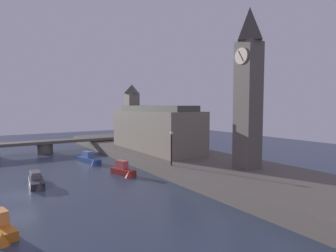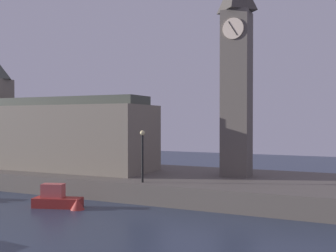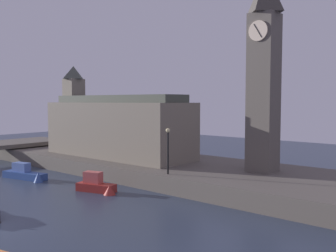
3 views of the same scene
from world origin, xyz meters
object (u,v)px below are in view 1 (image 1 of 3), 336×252
object	(u,v)px
boat_barge_dark	(37,182)
boat_dinghy_red	(124,170)
parliament_hall	(154,128)
clock_tower	(248,86)
boat_tour_blue	(89,160)
streetlamp	(171,144)
boat_patrol_orange	(1,229)

from	to	relation	value
boat_barge_dark	boat_dinghy_red	xyz separation A→B (m)	(0.49, 9.43, 0.08)
parliament_hall	boat_barge_dark	size ratio (longest dim) A/B	3.38
clock_tower	boat_tour_blue	size ratio (longest dim) A/B	3.02
clock_tower	streetlamp	xyz separation A→B (m)	(-5.46, -6.20, -6.41)
parliament_hall	boat_tour_blue	bearing A→B (deg)	-103.89
clock_tower	boat_barge_dark	xyz separation A→B (m)	(-10.38, -19.44, -9.84)
clock_tower	parliament_hall	size ratio (longest dim) A/B	0.95
parliament_hall	boat_patrol_orange	bearing A→B (deg)	-50.91
boat_tour_blue	boat_barge_dark	distance (m)	12.00
parliament_hall	boat_dinghy_red	distance (m)	11.50
clock_tower	parliament_hall	world-z (taller)	clock_tower
boat_tour_blue	boat_patrol_orange	xyz separation A→B (m)	(19.59, -11.94, -0.01)
parliament_hall	streetlamp	size ratio (longest dim) A/B	4.68
clock_tower	streetlamp	distance (m)	10.45
boat_tour_blue	boat_dinghy_red	xyz separation A→B (m)	(9.23, 1.20, 0.06)
streetlamp	boat_dinghy_red	xyz separation A→B (m)	(-4.43, -3.82, -3.35)
boat_dinghy_red	streetlamp	bearing A→B (deg)	40.74
parliament_hall	boat_dinghy_red	world-z (taller)	parliament_hall
parliament_hall	boat_patrol_orange	size ratio (longest dim) A/B	4.48
boat_tour_blue	boat_barge_dark	size ratio (longest dim) A/B	1.06
clock_tower	parliament_hall	xyz separation A→B (m)	(-16.81, -1.87, -5.49)
parliament_hall	boat_dinghy_red	size ratio (longest dim) A/B	4.37
boat_barge_dark	boat_patrol_orange	size ratio (longest dim) A/B	1.33
clock_tower	boat_barge_dark	distance (m)	24.14
boat_tour_blue	boat_patrol_orange	distance (m)	22.94
clock_tower	boat_dinghy_red	size ratio (longest dim) A/B	4.14
boat_barge_dark	clock_tower	bearing A→B (deg)	61.89
boat_barge_dark	boat_tour_blue	bearing A→B (deg)	136.69
boat_tour_blue	parliament_hall	bearing A→B (deg)	76.11
boat_tour_blue	boat_barge_dark	bearing A→B (deg)	-43.31
boat_tour_blue	boat_patrol_orange	world-z (taller)	boat_tour_blue
streetlamp	boat_tour_blue	xyz separation A→B (m)	(-13.66, -5.02, -3.41)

